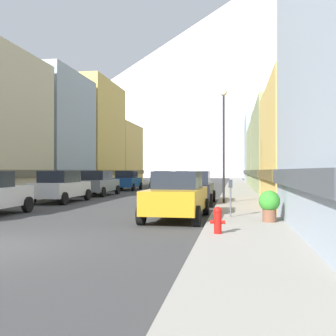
{
  "coord_description": "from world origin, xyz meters",
  "views": [
    {
      "loc": [
        5.87,
        -8.15,
        1.81
      ],
      "look_at": [
        -0.56,
        29.87,
        2.05
      ],
      "focal_mm": 41.78,
      "sensor_mm": 36.0,
      "label": 1
    }
  ],
  "objects_px": {
    "pedestrian_0": "(85,181)",
    "potted_plant_0": "(269,204)",
    "car_left_2": "(98,183)",
    "car_driving_1": "(182,177)",
    "car_right_0": "(177,195)",
    "car_right_1": "(194,188)",
    "car_left_1": "(61,187)",
    "streetlamp_right": "(224,128)",
    "fire_hydrant_near": "(218,219)",
    "parking_meter_near": "(231,193)",
    "car_left_3": "(127,180)",
    "potted_plant_1": "(46,188)",
    "car_driving_0": "(163,179)"
  },
  "relations": [
    {
      "from": "car_left_2",
      "to": "car_driving_1",
      "type": "relative_size",
      "value": 1.0
    },
    {
      "from": "car_right_0",
      "to": "potted_plant_1",
      "type": "bearing_deg",
      "value": 134.46
    },
    {
      "from": "fire_hydrant_near",
      "to": "potted_plant_0",
      "type": "xyz_separation_m",
      "value": [
        1.55,
        2.65,
        0.2
      ]
    },
    {
      "from": "car_left_2",
      "to": "car_driving_1",
      "type": "xyz_separation_m",
      "value": [
        2.2,
        29.87,
        0.0
      ]
    },
    {
      "from": "car_driving_1",
      "to": "car_right_1",
      "type": "bearing_deg",
      "value": -81.49
    },
    {
      "from": "car_right_0",
      "to": "parking_meter_near",
      "type": "xyz_separation_m",
      "value": [
        1.95,
        -0.19,
        0.11
      ]
    },
    {
      "from": "car_left_1",
      "to": "potted_plant_0",
      "type": "bearing_deg",
      "value": -35.85
    },
    {
      "from": "fire_hydrant_near",
      "to": "potted_plant_1",
      "type": "xyz_separation_m",
      "value": [
        -12.45,
        14.96,
        0.06
      ]
    },
    {
      "from": "car_left_1",
      "to": "car_driving_0",
      "type": "relative_size",
      "value": 1.0
    },
    {
      "from": "car_left_2",
      "to": "car_right_1",
      "type": "xyz_separation_m",
      "value": [
        7.6,
        -6.23,
        0.0
      ]
    },
    {
      "from": "car_left_1",
      "to": "potted_plant_1",
      "type": "bearing_deg",
      "value": 125.43
    },
    {
      "from": "car_left_3",
      "to": "car_driving_1",
      "type": "bearing_deg",
      "value": 84.32
    },
    {
      "from": "car_driving_1",
      "to": "streetlamp_right",
      "type": "distance_m",
      "value": 37.29
    },
    {
      "from": "parking_meter_near",
      "to": "potted_plant_1",
      "type": "xyz_separation_m",
      "value": [
        -12.75,
        11.2,
        -0.43
      ]
    },
    {
      "from": "pedestrian_0",
      "to": "potted_plant_0",
      "type": "bearing_deg",
      "value": -52.9
    },
    {
      "from": "car_driving_1",
      "to": "fire_hydrant_near",
      "type": "height_order",
      "value": "car_driving_1"
    },
    {
      "from": "car_left_3",
      "to": "parking_meter_near",
      "type": "distance_m",
      "value": 22.72
    },
    {
      "from": "car_left_1",
      "to": "car_left_2",
      "type": "height_order",
      "value": "same"
    },
    {
      "from": "car_left_3",
      "to": "car_right_0",
      "type": "distance_m",
      "value": 21.8
    },
    {
      "from": "car_right_0",
      "to": "fire_hydrant_near",
      "type": "bearing_deg",
      "value": -67.33
    },
    {
      "from": "potted_plant_1",
      "to": "streetlamp_right",
      "type": "bearing_deg",
      "value": -21.98
    },
    {
      "from": "fire_hydrant_near",
      "to": "parking_meter_near",
      "type": "distance_m",
      "value": 3.8
    },
    {
      "from": "car_left_1",
      "to": "fire_hydrant_near",
      "type": "xyz_separation_m",
      "value": [
        9.25,
        -10.46,
        -0.37
      ]
    },
    {
      "from": "car_driving_1",
      "to": "fire_hydrant_near",
      "type": "xyz_separation_m",
      "value": [
        7.05,
        -46.48,
        -0.37
      ]
    },
    {
      "from": "car_right_0",
      "to": "car_right_1",
      "type": "height_order",
      "value": "same"
    },
    {
      "from": "car_driving_1",
      "to": "car_right_0",
      "type": "bearing_deg",
      "value": -82.76
    },
    {
      "from": "potted_plant_0",
      "to": "streetlamp_right",
      "type": "distance_m",
      "value": 8.18
    },
    {
      "from": "car_left_2",
      "to": "potted_plant_1",
      "type": "distance_m",
      "value": 3.61
    },
    {
      "from": "car_right_0",
      "to": "potted_plant_0",
      "type": "bearing_deg",
      "value": -22.03
    },
    {
      "from": "potted_plant_1",
      "to": "streetlamp_right",
      "type": "relative_size",
      "value": 0.14
    },
    {
      "from": "car_left_1",
      "to": "parking_meter_near",
      "type": "bearing_deg",
      "value": -35.05
    },
    {
      "from": "car_left_1",
      "to": "fire_hydrant_near",
      "type": "height_order",
      "value": "car_left_1"
    },
    {
      "from": "car_driving_0",
      "to": "car_left_2",
      "type": "bearing_deg",
      "value": -98.9
    },
    {
      "from": "potted_plant_0",
      "to": "streetlamp_right",
      "type": "xyz_separation_m",
      "value": [
        -1.65,
        7.32,
        3.26
      ]
    },
    {
      "from": "car_left_2",
      "to": "pedestrian_0",
      "type": "distance_m",
      "value": 4.33
    },
    {
      "from": "fire_hydrant_near",
      "to": "car_left_1",
      "type": "bearing_deg",
      "value": 131.49
    },
    {
      "from": "car_left_2",
      "to": "potted_plant_1",
      "type": "bearing_deg",
      "value": -152.69
    },
    {
      "from": "car_left_3",
      "to": "potted_plant_0",
      "type": "distance_m",
      "value": 24.26
    },
    {
      "from": "car_left_2",
      "to": "car_right_0",
      "type": "xyz_separation_m",
      "value": [
        7.6,
        -12.66,
        0.0
      ]
    },
    {
      "from": "car_right_0",
      "to": "car_right_1",
      "type": "relative_size",
      "value": 1.01
    },
    {
      "from": "parking_meter_near",
      "to": "car_left_2",
      "type": "bearing_deg",
      "value": 126.62
    },
    {
      "from": "car_left_3",
      "to": "streetlamp_right",
      "type": "height_order",
      "value": "streetlamp_right"
    },
    {
      "from": "fire_hydrant_near",
      "to": "pedestrian_0",
      "type": "distance_m",
      "value": 23.32
    },
    {
      "from": "car_left_1",
      "to": "streetlamp_right",
      "type": "bearing_deg",
      "value": -3.05
    },
    {
      "from": "car_driving_0",
      "to": "potted_plant_1",
      "type": "height_order",
      "value": "car_driving_0"
    },
    {
      "from": "car_driving_0",
      "to": "car_left_1",
      "type": "bearing_deg",
      "value": -96.21
    },
    {
      "from": "car_right_1",
      "to": "parking_meter_near",
      "type": "xyz_separation_m",
      "value": [
        1.95,
        -6.62,
        0.11
      ]
    },
    {
      "from": "car_left_1",
      "to": "streetlamp_right",
      "type": "relative_size",
      "value": 0.75
    },
    {
      "from": "car_driving_0",
      "to": "car_driving_1",
      "type": "xyz_separation_m",
      "value": [
        0.0,
        15.81,
        0.0
      ]
    },
    {
      "from": "parking_meter_near",
      "to": "potted_plant_1",
      "type": "distance_m",
      "value": 16.97
    }
  ]
}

